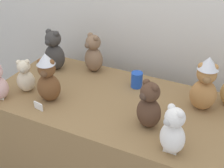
{
  "coord_description": "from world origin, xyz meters",
  "views": [
    {
      "loc": [
        0.71,
        -1.23,
        1.87
      ],
      "look_at": [
        0.0,
        0.25,
        0.88
      ],
      "focal_mm": 48.61,
      "sensor_mm": 36.0,
      "label": 1
    }
  ],
  "objects_px": {
    "teddy_bear_snow": "(173,131)",
    "teddy_bear_cocoa": "(149,106)",
    "teddy_bear_caramel": "(205,84)",
    "teddy_bear_chestnut": "(48,78)",
    "teddy_bear_mocha": "(93,54)",
    "teddy_bear_cream": "(25,77)",
    "teddy_bear_charcoal": "(54,51)",
    "display_table": "(112,144)",
    "party_cup_blue": "(137,80)"
  },
  "relations": [
    {
      "from": "teddy_bear_snow",
      "to": "teddy_bear_cocoa",
      "type": "bearing_deg",
      "value": 174.75
    },
    {
      "from": "teddy_bear_snow",
      "to": "teddy_bear_caramel",
      "type": "bearing_deg",
      "value": 115.74
    },
    {
      "from": "teddy_bear_caramel",
      "to": "teddy_bear_chestnut",
      "type": "bearing_deg",
      "value": -172.86
    },
    {
      "from": "teddy_bear_mocha",
      "to": "teddy_bear_chestnut",
      "type": "relative_size",
      "value": 0.89
    },
    {
      "from": "teddy_bear_cream",
      "to": "teddy_bear_mocha",
      "type": "relative_size",
      "value": 0.79
    },
    {
      "from": "teddy_bear_cream",
      "to": "teddy_bear_cocoa",
      "type": "distance_m",
      "value": 0.87
    },
    {
      "from": "teddy_bear_cream",
      "to": "teddy_bear_caramel",
      "type": "bearing_deg",
      "value": -15.98
    },
    {
      "from": "teddy_bear_chestnut",
      "to": "teddy_bear_cocoa",
      "type": "bearing_deg",
      "value": -14.14
    },
    {
      "from": "teddy_bear_mocha",
      "to": "teddy_bear_caramel",
      "type": "bearing_deg",
      "value": 16.76
    },
    {
      "from": "teddy_bear_mocha",
      "to": "teddy_bear_caramel",
      "type": "distance_m",
      "value": 0.85
    },
    {
      "from": "teddy_bear_cream",
      "to": "teddy_bear_snow",
      "type": "xyz_separation_m",
      "value": [
        1.05,
        -0.14,
        0.02
      ]
    },
    {
      "from": "teddy_bear_cream",
      "to": "teddy_bear_charcoal",
      "type": "relative_size",
      "value": 0.74
    },
    {
      "from": "teddy_bear_mocha",
      "to": "teddy_bear_charcoal",
      "type": "height_order",
      "value": "teddy_bear_charcoal"
    },
    {
      "from": "display_table",
      "to": "teddy_bear_cream",
      "type": "xyz_separation_m",
      "value": [
        -0.57,
        -0.15,
        0.49
      ]
    },
    {
      "from": "display_table",
      "to": "teddy_bear_charcoal",
      "type": "relative_size",
      "value": 5.12
    },
    {
      "from": "teddy_bear_snow",
      "to": "party_cup_blue",
      "type": "xyz_separation_m",
      "value": [
        -0.4,
        0.51,
        -0.07
      ]
    },
    {
      "from": "teddy_bear_snow",
      "to": "party_cup_blue",
      "type": "height_order",
      "value": "teddy_bear_snow"
    },
    {
      "from": "display_table",
      "to": "teddy_bear_cream",
      "type": "distance_m",
      "value": 0.77
    },
    {
      "from": "teddy_bear_mocha",
      "to": "teddy_bear_charcoal",
      "type": "relative_size",
      "value": 0.94
    },
    {
      "from": "teddy_bear_chestnut",
      "to": "party_cup_blue",
      "type": "distance_m",
      "value": 0.61
    },
    {
      "from": "display_table",
      "to": "teddy_bear_caramel",
      "type": "relative_size",
      "value": 4.56
    },
    {
      "from": "teddy_bear_snow",
      "to": "teddy_bear_chestnut",
      "type": "distance_m",
      "value": 0.85
    },
    {
      "from": "teddy_bear_cocoa",
      "to": "teddy_bear_charcoal",
      "type": "xyz_separation_m",
      "value": [
        -0.88,
        0.35,
        0.01
      ]
    },
    {
      "from": "teddy_bear_mocha",
      "to": "teddy_bear_cocoa",
      "type": "height_order",
      "value": "teddy_bear_mocha"
    },
    {
      "from": "teddy_bear_cream",
      "to": "teddy_bear_cocoa",
      "type": "bearing_deg",
      "value": -31.29
    },
    {
      "from": "teddy_bear_cream",
      "to": "teddy_bear_chestnut",
      "type": "xyz_separation_m",
      "value": [
        0.21,
        -0.02,
        0.05
      ]
    },
    {
      "from": "teddy_bear_snow",
      "to": "teddy_bear_cream",
      "type": "bearing_deg",
      "value": -154.09
    },
    {
      "from": "party_cup_blue",
      "to": "teddy_bear_cocoa",
      "type": "bearing_deg",
      "value": -59.62
    },
    {
      "from": "teddy_bear_caramel",
      "to": "teddy_bear_cocoa",
      "type": "xyz_separation_m",
      "value": [
        -0.24,
        -0.3,
        -0.04
      ]
    },
    {
      "from": "teddy_bear_snow",
      "to": "teddy_bear_caramel",
      "type": "relative_size",
      "value": 0.77
    },
    {
      "from": "teddy_bear_chestnut",
      "to": "party_cup_blue",
      "type": "xyz_separation_m",
      "value": [
        0.45,
        0.4,
        -0.11
      ]
    },
    {
      "from": "teddy_bear_cream",
      "to": "teddy_bear_mocha",
      "type": "bearing_deg",
      "value": 27.77
    },
    {
      "from": "display_table",
      "to": "teddy_bear_chestnut",
      "type": "bearing_deg",
      "value": -154.41
    },
    {
      "from": "teddy_bear_chestnut",
      "to": "teddy_bear_charcoal",
      "type": "relative_size",
      "value": 1.05
    },
    {
      "from": "teddy_bear_chestnut",
      "to": "teddy_bear_caramel",
      "type": "relative_size",
      "value": 0.94
    },
    {
      "from": "teddy_bear_caramel",
      "to": "teddy_bear_charcoal",
      "type": "relative_size",
      "value": 1.12
    },
    {
      "from": "teddy_bear_cocoa",
      "to": "teddy_bear_snow",
      "type": "bearing_deg",
      "value": -10.8
    },
    {
      "from": "teddy_bear_snow",
      "to": "teddy_bear_mocha",
      "type": "bearing_deg",
      "value": 176.2
    },
    {
      "from": "display_table",
      "to": "teddy_bear_snow",
      "type": "relative_size",
      "value": 5.92
    },
    {
      "from": "teddy_bear_cream",
      "to": "teddy_bear_caramel",
      "type": "height_order",
      "value": "teddy_bear_caramel"
    },
    {
      "from": "teddy_bear_snow",
      "to": "teddy_bear_charcoal",
      "type": "height_order",
      "value": "teddy_bear_charcoal"
    },
    {
      "from": "teddy_bear_snow",
      "to": "teddy_bear_chestnut",
      "type": "bearing_deg",
      "value": -154.37
    },
    {
      "from": "display_table",
      "to": "teddy_bear_cocoa",
      "type": "xyz_separation_m",
      "value": [
        0.3,
        -0.15,
        0.52
      ]
    },
    {
      "from": "display_table",
      "to": "teddy_bear_charcoal",
      "type": "bearing_deg",
      "value": 160.79
    },
    {
      "from": "teddy_bear_cocoa",
      "to": "party_cup_blue",
      "type": "xyz_separation_m",
      "value": [
        -0.22,
        0.37,
        -0.08
      ]
    },
    {
      "from": "teddy_bear_caramel",
      "to": "teddy_bear_mocha",
      "type": "bearing_deg",
      "value": 157.15
    },
    {
      "from": "teddy_bear_charcoal",
      "to": "party_cup_blue",
      "type": "bearing_deg",
      "value": 9.53
    },
    {
      "from": "teddy_bear_caramel",
      "to": "teddy_bear_cocoa",
      "type": "distance_m",
      "value": 0.39
    },
    {
      "from": "display_table",
      "to": "teddy_bear_snow",
      "type": "height_order",
      "value": "teddy_bear_snow"
    },
    {
      "from": "teddy_bear_chestnut",
      "to": "teddy_bear_caramel",
      "type": "bearing_deg",
      "value": 3.73
    }
  ]
}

